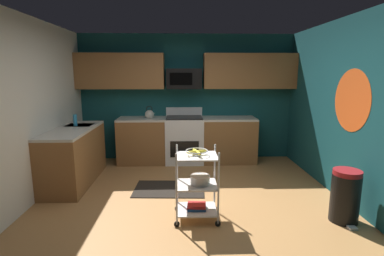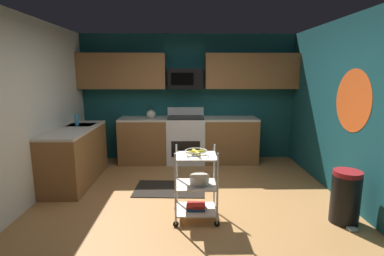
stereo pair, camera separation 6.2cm
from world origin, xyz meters
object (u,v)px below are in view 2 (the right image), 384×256
object	(u,v)px
rolling_cart	(196,185)
kettle	(151,114)
oven_range	(186,139)
trash_can	(345,197)
fruit_bowl	(196,152)
book_stack	(196,206)
dish_soap_bottle	(77,120)
mixing_bowl_large	(199,180)
microwave	(185,79)

from	to	relation	value
rolling_cart	kettle	distance (m)	2.63
oven_range	rolling_cart	bearing A→B (deg)	-86.92
rolling_cart	trash_can	distance (m)	1.84
fruit_bowl	kettle	xyz separation A→B (m)	(-0.83, 2.44, 0.12)
rolling_cart	kettle	bearing A→B (deg)	108.86
fruit_bowl	trash_can	bearing A→B (deg)	-3.86
book_stack	dish_soap_bottle	world-z (taller)	dish_soap_bottle
dish_soap_bottle	trash_can	xyz separation A→B (m)	(3.84, -1.71, -0.69)
trash_can	rolling_cart	bearing A→B (deg)	176.14
oven_range	rolling_cart	xyz separation A→B (m)	(0.13, -2.44, -0.03)
dish_soap_bottle	rolling_cart	bearing A→B (deg)	-38.27
dish_soap_bottle	book_stack	bearing A→B (deg)	-38.27
fruit_bowl	trash_can	size ratio (longest dim) A/B	0.41
mixing_bowl_large	trash_can	bearing A→B (deg)	-3.95
oven_range	book_stack	size ratio (longest dim) A/B	4.51
microwave	kettle	world-z (taller)	microwave
oven_range	rolling_cart	world-z (taller)	oven_range
microwave	fruit_bowl	bearing A→B (deg)	-87.03
rolling_cart	oven_range	bearing A→B (deg)	93.08
mixing_bowl_large	microwave	bearing A→B (deg)	93.90
microwave	fruit_bowl	xyz separation A→B (m)	(0.13, -2.54, -0.82)
rolling_cart	fruit_bowl	bearing A→B (deg)	180.00
microwave	trash_can	xyz separation A→B (m)	(1.96, -2.67, -1.37)
mixing_bowl_large	trash_can	world-z (taller)	trash_can
oven_range	microwave	xyz separation A→B (m)	(-0.00, 0.10, 1.22)
mixing_bowl_large	dish_soap_bottle	world-z (taller)	dish_soap_bottle
dish_soap_bottle	kettle	bearing A→B (deg)	35.82
microwave	dish_soap_bottle	xyz separation A→B (m)	(-1.88, -0.96, -0.68)
fruit_bowl	book_stack	xyz separation A→B (m)	(0.00, -0.00, -0.71)
rolling_cart	mixing_bowl_large	bearing A→B (deg)	-0.00
mixing_bowl_large	oven_range	bearing A→B (deg)	94.06
oven_range	kettle	size ratio (longest dim) A/B	4.17
oven_range	trash_can	size ratio (longest dim) A/B	1.67
fruit_bowl	book_stack	world-z (taller)	fruit_bowl
dish_soap_bottle	trash_can	world-z (taller)	dish_soap_bottle
oven_range	dish_soap_bottle	bearing A→B (deg)	-155.55
oven_range	kettle	bearing A→B (deg)	-179.68
fruit_bowl	dish_soap_bottle	bearing A→B (deg)	141.73
book_stack	dish_soap_bottle	distance (m)	2.70
book_stack	kettle	world-z (taller)	kettle
fruit_bowl	dish_soap_bottle	size ratio (longest dim) A/B	1.36
dish_soap_bottle	mixing_bowl_large	bearing A→B (deg)	-37.70
oven_range	mixing_bowl_large	distance (m)	2.45
rolling_cart	trash_can	bearing A→B (deg)	-3.86
kettle	fruit_bowl	bearing A→B (deg)	-71.14
mixing_bowl_large	dish_soap_bottle	xyz separation A→B (m)	(-2.05, 1.59, 0.50)
rolling_cart	kettle	size ratio (longest dim) A/B	3.47
rolling_cart	kettle	world-z (taller)	kettle
fruit_bowl	trash_can	distance (m)	1.91
book_stack	dish_soap_bottle	xyz separation A→B (m)	(-2.01, 1.59, 0.86)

